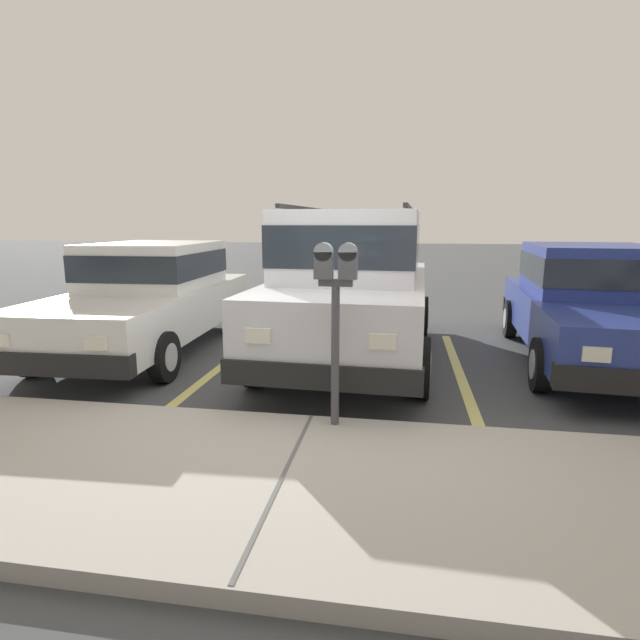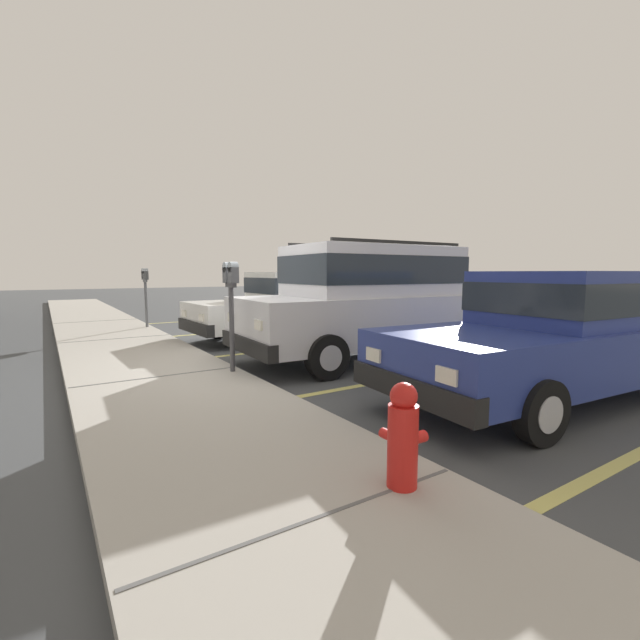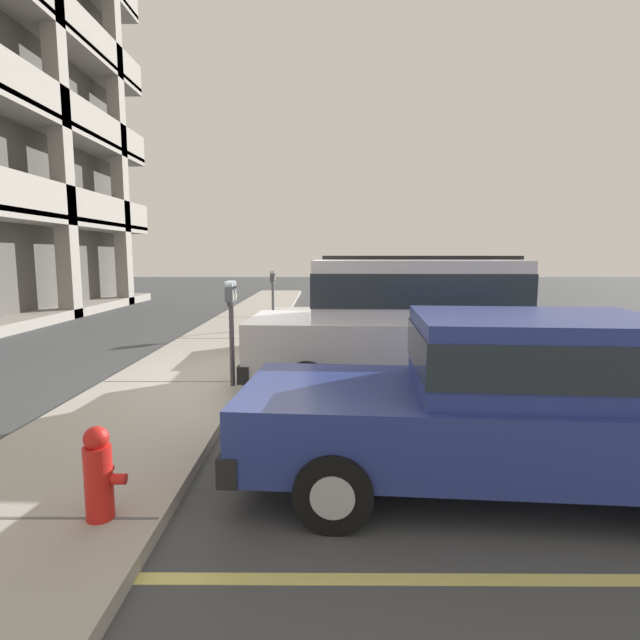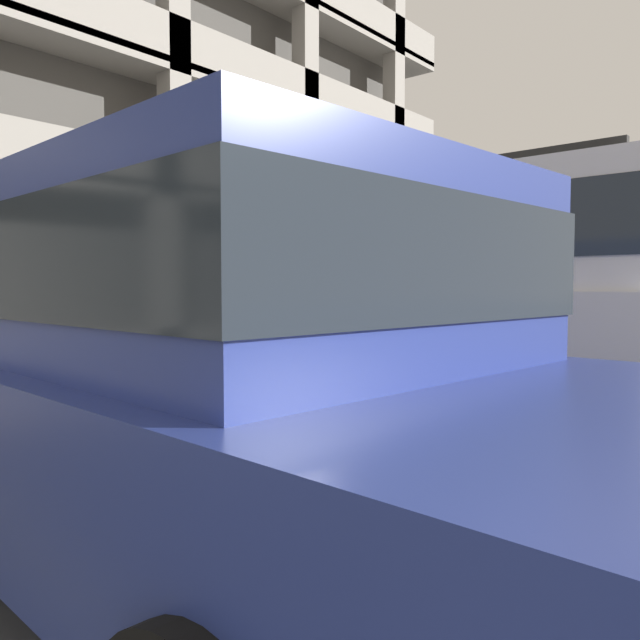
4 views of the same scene
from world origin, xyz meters
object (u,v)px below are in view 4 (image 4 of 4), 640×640
object	(u,v)px
parking_meter_near	(242,276)
red_sedan	(197,371)
dark_hatchback	(585,316)
silver_suv	(474,296)
parking_meter_far	(486,282)

from	to	relation	value
parking_meter_near	red_sedan	bearing A→B (deg)	-135.58
red_sedan	dark_hatchback	size ratio (longest dim) A/B	1.01
red_sedan	parking_meter_near	distance (m)	4.24
dark_hatchback	parking_meter_near	world-z (taller)	parking_meter_near
silver_suv	red_sedan	distance (m)	3.13
parking_meter_far	dark_hatchback	bearing A→B (deg)	-138.65
silver_suv	parking_meter_near	xyz separation A→B (m)	(-0.09, 2.64, 0.19)
dark_hatchback	parking_meter_near	xyz separation A→B (m)	(-3.04, 2.63, 0.45)
silver_suv	dark_hatchback	world-z (taller)	silver_suv
silver_suv	parking_meter_far	distance (m)	6.49
dark_hatchback	parking_meter_near	bearing A→B (deg)	136.96
silver_suv	parking_meter_far	size ratio (longest dim) A/B	3.19
silver_suv	parking_meter_far	xyz separation A→B (m)	(5.93, 2.63, 0.16)
red_sedan	parking_meter_near	world-z (taller)	parking_meter_near
red_sedan	parking_meter_near	size ratio (longest dim) A/B	2.96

